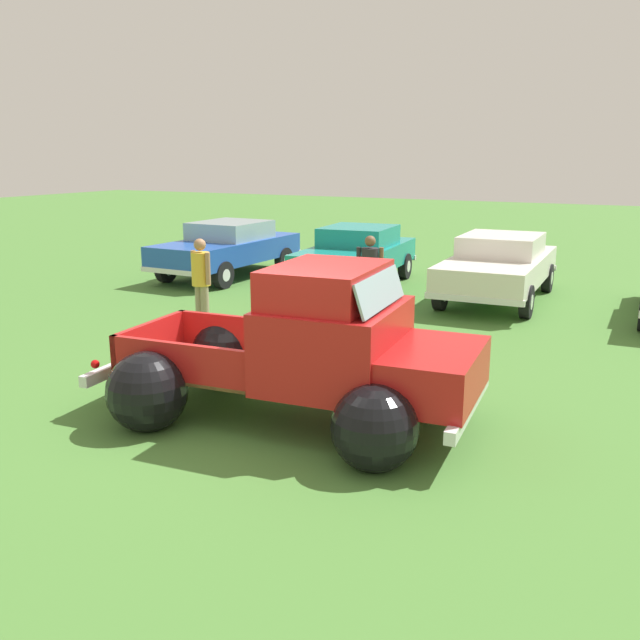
{
  "coord_description": "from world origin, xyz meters",
  "views": [
    {
      "loc": [
        4.04,
        -6.92,
        3.17
      ],
      "look_at": [
        0.0,
        0.95,
        1.02
      ],
      "focal_mm": 38.76,
      "sensor_mm": 36.0,
      "label": 1
    }
  ],
  "objects_px": {
    "vintage_pickup_truck": "(314,361)",
    "show_car_1": "(357,254)",
    "show_car_2": "(499,265)",
    "spectator_2": "(370,271)",
    "spectator_0": "(201,278)",
    "lane_cone_0": "(298,332)",
    "show_car_0": "(228,247)"
  },
  "relations": [
    {
      "from": "show_car_0",
      "to": "show_car_2",
      "type": "distance_m",
      "value": 7.0
    },
    {
      "from": "vintage_pickup_truck",
      "to": "spectator_2",
      "type": "distance_m",
      "value": 5.58
    },
    {
      "from": "spectator_0",
      "to": "spectator_2",
      "type": "height_order",
      "value": "spectator_0"
    },
    {
      "from": "show_car_1",
      "to": "vintage_pickup_truck",
      "type": "bearing_deg",
      "value": 16.01
    },
    {
      "from": "show_car_1",
      "to": "spectator_2",
      "type": "bearing_deg",
      "value": 23.62
    },
    {
      "from": "spectator_0",
      "to": "show_car_2",
      "type": "bearing_deg",
      "value": 157.29
    },
    {
      "from": "vintage_pickup_truck",
      "to": "show_car_1",
      "type": "xyz_separation_m",
      "value": [
        -3.17,
        8.3,
        0.03
      ]
    },
    {
      "from": "show_car_2",
      "to": "spectator_0",
      "type": "xyz_separation_m",
      "value": [
        -4.26,
        -5.04,
        0.16
      ]
    },
    {
      "from": "spectator_2",
      "to": "lane_cone_0",
      "type": "relative_size",
      "value": 2.56
    },
    {
      "from": "show_car_0",
      "to": "show_car_1",
      "type": "bearing_deg",
      "value": 97.31
    },
    {
      "from": "vintage_pickup_truck",
      "to": "spectator_2",
      "type": "bearing_deg",
      "value": 101.67
    },
    {
      "from": "vintage_pickup_truck",
      "to": "lane_cone_0",
      "type": "xyz_separation_m",
      "value": [
        -1.67,
        2.62,
        -0.45
      ]
    },
    {
      "from": "spectator_0",
      "to": "lane_cone_0",
      "type": "xyz_separation_m",
      "value": [
        2.28,
        -0.48,
        -0.64
      ]
    },
    {
      "from": "vintage_pickup_truck",
      "to": "show_car_0",
      "type": "distance_m",
      "value": 10.37
    },
    {
      "from": "spectator_0",
      "to": "show_car_0",
      "type": "bearing_deg",
      "value": -132.92
    },
    {
      "from": "show_car_2",
      "to": "lane_cone_0",
      "type": "bearing_deg",
      "value": -21.46
    },
    {
      "from": "vintage_pickup_truck",
      "to": "lane_cone_0",
      "type": "relative_size",
      "value": 7.55
    },
    {
      "from": "show_car_2",
      "to": "show_car_1",
      "type": "bearing_deg",
      "value": -94.32
    },
    {
      "from": "show_car_1",
      "to": "spectator_0",
      "type": "relative_size",
      "value": 2.67
    },
    {
      "from": "vintage_pickup_truck",
      "to": "show_car_2",
      "type": "relative_size",
      "value": 1.02
    },
    {
      "from": "show_car_1",
      "to": "spectator_2",
      "type": "distance_m",
      "value": 3.36
    },
    {
      "from": "lane_cone_0",
      "to": "spectator_2",
      "type": "bearing_deg",
      "value": 87.9
    },
    {
      "from": "vintage_pickup_truck",
      "to": "show_car_1",
      "type": "relative_size",
      "value": 1.07
    },
    {
      "from": "show_car_1",
      "to": "show_car_2",
      "type": "relative_size",
      "value": 0.95
    },
    {
      "from": "show_car_2",
      "to": "spectator_2",
      "type": "height_order",
      "value": "spectator_2"
    },
    {
      "from": "show_car_2",
      "to": "spectator_0",
      "type": "relative_size",
      "value": 2.8
    },
    {
      "from": "show_car_1",
      "to": "show_car_2",
      "type": "xyz_separation_m",
      "value": [
        3.48,
        -0.16,
        0.0
      ]
    },
    {
      "from": "show_car_2",
      "to": "spectator_0",
      "type": "bearing_deg",
      "value": -41.93
    },
    {
      "from": "show_car_1",
      "to": "spectator_2",
      "type": "xyz_separation_m",
      "value": [
        1.6,
        -2.95,
        0.13
      ]
    },
    {
      "from": "show_car_1",
      "to": "show_car_2",
      "type": "distance_m",
      "value": 3.48
    },
    {
      "from": "show_car_0",
      "to": "spectator_0",
      "type": "bearing_deg",
      "value": 30.74
    },
    {
      "from": "show_car_0",
      "to": "spectator_0",
      "type": "distance_m",
      "value": 5.55
    }
  ]
}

